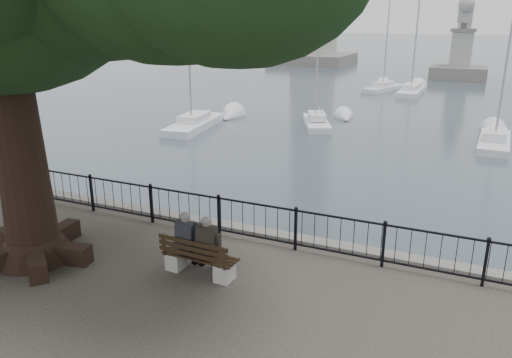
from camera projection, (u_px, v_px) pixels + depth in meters
The scene contains 11 objects.
harbor at pixel (264, 252), 12.59m from camera, with size 260.00×260.00×1.20m.
railing at pixel (256, 221), 11.83m from camera, with size 22.06×0.06×1.00m.
bench at pixel (199, 262), 10.40m from camera, with size 1.66×0.55×0.87m.
person_left at pixel (190, 243), 10.49m from camera, with size 0.41×0.69×1.38m.
person_right at pixel (211, 248), 10.27m from camera, with size 0.41×0.69×1.38m.
lion_monument at pixel (460, 59), 52.02m from camera, with size 5.54×5.54×8.29m.
sailboat_a at pixel (195, 123), 29.04m from camera, with size 2.47×6.04×10.89m.
sailboat_b at pixel (317, 121), 29.63m from camera, with size 3.00×4.74×9.76m.
sailboat_c at pixel (495, 140), 24.96m from camera, with size 1.57×5.12×10.75m.
sailboat_f at pixel (411, 90), 41.98m from camera, with size 1.71×5.93×13.03m.
sailboat_h at pixel (384, 86), 43.90m from camera, with size 3.02×5.30×12.91m.
Camera 1 is at (4.51, -7.48, 5.15)m, focal length 35.00 mm.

